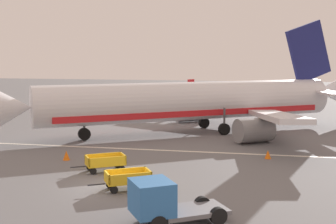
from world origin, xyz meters
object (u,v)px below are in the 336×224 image
at_px(airplane, 201,101).
at_px(baggage_cart_second_in_row, 105,162).
at_px(traffic_cone_near_plane, 66,155).
at_px(traffic_cone_by_carts, 123,158).
at_px(service_truck_beside_carts, 162,201).
at_px(baggage_cart_nearest, 128,179).
at_px(traffic_cone_mid_apron, 268,154).

height_order(airplane, baggage_cart_second_in_row, airplane).
relative_size(traffic_cone_near_plane, traffic_cone_by_carts, 1.11).
bearing_deg(service_truck_beside_carts, airplane, 93.84).
bearing_deg(airplane, service_truck_beside_carts, -86.16).
bearing_deg(baggage_cart_nearest, traffic_cone_near_plane, 136.63).
bearing_deg(airplane, baggage_cart_second_in_row, -103.83).
height_order(baggage_cart_nearest, baggage_cart_second_in_row, same).
height_order(service_truck_beside_carts, traffic_cone_near_plane, service_truck_beside_carts).
relative_size(airplane, baggage_cart_second_in_row, 9.79).
xyz_separation_m(baggage_cart_second_in_row, traffic_cone_by_carts, (0.39, 2.75, -0.30)).
xyz_separation_m(airplane, service_truck_beside_carts, (1.69, -25.20, -1.95)).
xyz_separation_m(service_truck_beside_carts, traffic_cone_by_carts, (-5.36, 11.45, -0.79)).
height_order(traffic_cone_near_plane, traffic_cone_mid_apron, traffic_cone_near_plane).
relative_size(airplane, service_truck_beside_carts, 7.07).
height_order(baggage_cart_second_in_row, traffic_cone_mid_apron, baggage_cart_second_in_row).
xyz_separation_m(traffic_cone_near_plane, traffic_cone_mid_apron, (14.38, 3.44, -0.02)).
bearing_deg(baggage_cart_nearest, airplane, 85.95).
bearing_deg(airplane, traffic_cone_near_plane, -119.43).
distance_m(baggage_cart_second_in_row, traffic_cone_mid_apron, 12.07).
relative_size(airplane, baggage_cart_nearest, 9.69).
distance_m(baggage_cart_nearest, service_truck_beside_carts, 5.94).
height_order(traffic_cone_near_plane, traffic_cone_by_carts, traffic_cone_near_plane).
bearing_deg(traffic_cone_mid_apron, airplane, 121.37).
relative_size(baggage_cart_second_in_row, traffic_cone_mid_apron, 5.38).
xyz_separation_m(service_truck_beside_carts, traffic_cone_mid_apron, (4.77, 14.60, -0.78)).
distance_m(airplane, traffic_cone_by_carts, 14.50).
relative_size(service_truck_beside_carts, traffic_cone_near_plane, 6.94).
distance_m(traffic_cone_mid_apron, traffic_cone_by_carts, 10.61).
relative_size(airplane, traffic_cone_by_carts, 54.44).
height_order(baggage_cart_nearest, service_truck_beside_carts, service_truck_beside_carts).
bearing_deg(baggage_cart_second_in_row, traffic_cone_near_plane, 147.33).
xyz_separation_m(airplane, baggage_cart_second_in_row, (-4.06, -16.51, -2.45)).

